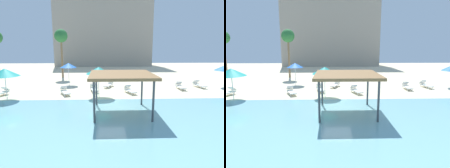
{
  "view_description": "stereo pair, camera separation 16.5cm",
  "coord_description": "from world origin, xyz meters",
  "views": [
    {
      "loc": [
        -0.49,
        -14.66,
        4.52
      ],
      "look_at": [
        0.2,
        2.0,
        1.3
      ],
      "focal_mm": 30.84,
      "sensor_mm": 36.0,
      "label": 1
    },
    {
      "loc": [
        -0.32,
        -14.66,
        4.52
      ],
      "look_at": [
        0.2,
        2.0,
        1.3
      ],
      "focal_mm": 30.84,
      "sensor_mm": 36.0,
      "label": 2
    }
  ],
  "objects": [
    {
      "name": "lounge_chair_3",
      "position": [
        10.29,
        6.38,
        0.33
      ],
      "size": [
        0.91,
        1.97,
        0.74
      ],
      "rotation": [
        0.0,
        0.0,
        -1.4
      ],
      "color": "white",
      "rests_on": "ground"
    },
    {
      "name": "ground_plane",
      "position": [
        0.0,
        0.0,
        0.0
      ],
      "size": [
        80.0,
        80.0,
        0.0
      ],
      "primitive_type": "plane",
      "color": "beige"
    },
    {
      "name": "lounge_chair_2",
      "position": [
        7.81,
        5.54,
        0.33
      ],
      "size": [
        0.65,
        1.91,
        0.74
      ],
      "rotation": [
        0.0,
        0.0,
        -1.6
      ],
      "color": "white",
      "rests_on": "ground"
    },
    {
      "name": "lounge_chair_0",
      "position": [
        -1.56,
        4.78,
        0.33
      ],
      "size": [
        0.97,
        1.98,
        0.74
      ],
      "rotation": [
        0.0,
        0.0,
        -1.37
      ],
      "color": "white",
      "rests_on": "ground"
    },
    {
      "name": "lounge_chair_5",
      "position": [
        2.05,
        3.92,
        0.33
      ],
      "size": [
        1.15,
        1.99,
        0.74
      ],
      "rotation": [
        0.0,
        0.0,
        -1.26
      ],
      "color": "white",
      "rests_on": "ground"
    },
    {
      "name": "lounge_chair_6",
      "position": [
        -10.2,
        3.31,
        0.33
      ],
      "size": [
        1.2,
        1.99,
        0.74
      ],
      "rotation": [
        0.0,
        0.0,
        -1.91
      ],
      "color": "white",
      "rests_on": "ground"
    },
    {
      "name": "lounge_chair_4",
      "position": [
        0.05,
        6.99,
        0.33
      ],
      "size": [
        1.2,
        1.99,
        0.74
      ],
      "rotation": [
        0.0,
        0.0,
        -1.91
      ],
      "color": "white",
      "rests_on": "ground"
    },
    {
      "name": "hotel_block_0",
      "position": [
        -0.58,
        34.14,
        7.95
      ],
      "size": [
        22.63,
        8.13,
        15.9
      ],
      "primitive_type": "cube",
      "color": "#9E9384",
      "rests_on": "ground"
    },
    {
      "name": "palm_tree_1",
      "position": [
        -6.69,
        14.22,
        5.9
      ],
      "size": [
        1.9,
        1.9,
        7.05
      ],
      "color": "brown",
      "rests_on": "ground"
    },
    {
      "name": "shade_pavilion",
      "position": [
        0.68,
        -1.93,
        2.6
      ],
      "size": [
        4.23,
        4.23,
        2.77
      ],
      "color": "#42474C",
      "rests_on": "ground"
    },
    {
      "name": "beach_umbrella_blue_3",
      "position": [
        -4.73,
        8.4,
        2.37
      ],
      "size": [
        1.92,
        1.92,
        2.64
      ],
      "color": "silver",
      "rests_on": "ground"
    },
    {
      "name": "lagoon_water",
      "position": [
        0.0,
        -5.25,
        0.02
      ],
      "size": [
        44.0,
        13.5,
        0.04
      ],
      "primitive_type": "cube",
      "color": "#7AB7C1",
      "rests_on": "ground"
    },
    {
      "name": "beach_umbrella_teal_2",
      "position": [
        -0.99,
        2.7,
        2.43
      ],
      "size": [
        2.29,
        2.29,
        2.75
      ],
      "color": "silver",
      "rests_on": "ground"
    },
    {
      "name": "lounge_chair_1",
      "position": [
        -4.28,
        3.61,
        0.33
      ],
      "size": [
        1.31,
        1.98,
        0.74
      ],
      "rotation": [
        0.0,
        0.0,
        -1.16
      ],
      "color": "white",
      "rests_on": "ground"
    },
    {
      "name": "beach_umbrella_teal_1",
      "position": [
        -9.04,
        2.09,
        2.37
      ],
      "size": [
        2.46,
        2.46,
        2.71
      ],
      "color": "silver",
      "rests_on": "ground"
    }
  ]
}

